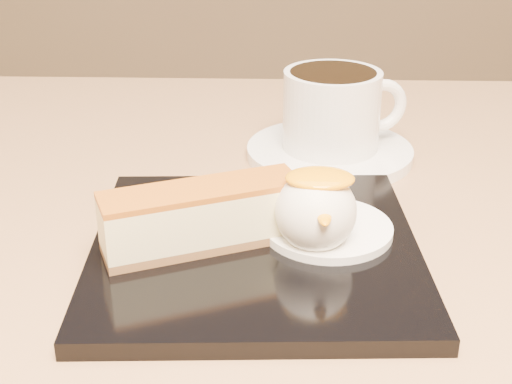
{
  "coord_description": "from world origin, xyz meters",
  "views": [
    {
      "loc": [
        -0.0,
        -0.45,
        0.97
      ],
      "look_at": [
        -0.02,
        -0.01,
        0.76
      ],
      "focal_mm": 50.0,
      "sensor_mm": 36.0,
      "label": 1
    }
  ],
  "objects_px": {
    "cheesecake": "(202,216)",
    "ice_cream_scoop": "(316,211)",
    "saucer": "(329,152)",
    "coffee_cup": "(334,108)",
    "dessert_plate": "(255,249)"
  },
  "relations": [
    {
      "from": "cheesecake",
      "to": "dessert_plate",
      "type": "bearing_deg",
      "value": -14.38
    },
    {
      "from": "saucer",
      "to": "dessert_plate",
      "type": "bearing_deg",
      "value": -108.86
    },
    {
      "from": "ice_cream_scoop",
      "to": "coffee_cup",
      "type": "relative_size",
      "value": 0.48
    },
    {
      "from": "dessert_plate",
      "to": "coffee_cup",
      "type": "height_order",
      "value": "coffee_cup"
    },
    {
      "from": "dessert_plate",
      "to": "cheesecake",
      "type": "distance_m",
      "value": 0.04
    },
    {
      "from": "dessert_plate",
      "to": "cheesecake",
      "type": "bearing_deg",
      "value": -171.87
    },
    {
      "from": "ice_cream_scoop",
      "to": "saucer",
      "type": "bearing_deg",
      "value": 83.36
    },
    {
      "from": "dessert_plate",
      "to": "saucer",
      "type": "distance_m",
      "value": 0.19
    },
    {
      "from": "cheesecake",
      "to": "saucer",
      "type": "height_order",
      "value": "cheesecake"
    },
    {
      "from": "ice_cream_scoop",
      "to": "coffee_cup",
      "type": "xyz_separation_m",
      "value": [
        0.02,
        0.19,
        0.01
      ]
    },
    {
      "from": "cheesecake",
      "to": "ice_cream_scoop",
      "type": "bearing_deg",
      "value": -22.51
    },
    {
      "from": "dessert_plate",
      "to": "saucer",
      "type": "xyz_separation_m",
      "value": [
        0.06,
        0.18,
        -0.0
      ]
    },
    {
      "from": "cheesecake",
      "to": "saucer",
      "type": "relative_size",
      "value": 0.91
    },
    {
      "from": "cheesecake",
      "to": "coffee_cup",
      "type": "height_order",
      "value": "coffee_cup"
    },
    {
      "from": "ice_cream_scoop",
      "to": "saucer",
      "type": "relative_size",
      "value": 0.36
    }
  ]
}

